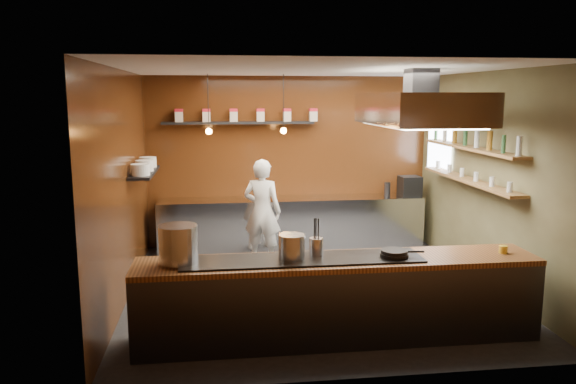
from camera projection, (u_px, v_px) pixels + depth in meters
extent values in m
plane|color=black|center=(313.00, 290.00, 7.80)|extent=(5.00, 5.00, 0.00)
plane|color=#331A09|center=(289.00, 162.00, 9.99)|extent=(5.00, 0.00, 5.00)
plane|color=#331A09|center=(123.00, 187.00, 7.23)|extent=(0.00, 5.00, 5.00)
plane|color=#4C462B|center=(489.00, 180.00, 7.86)|extent=(0.00, 5.00, 5.00)
plane|color=silver|center=(315.00, 69.00, 7.29)|extent=(5.00, 5.00, 0.00)
plane|color=white|center=(439.00, 141.00, 9.45)|extent=(0.00, 1.00, 1.00)
cube|color=silver|center=(292.00, 223.00, 9.85)|extent=(4.60, 0.65, 0.90)
cube|color=#38383D|center=(338.00, 302.00, 6.16)|extent=(4.40, 0.70, 0.86)
cube|color=brown|center=(339.00, 261.00, 6.09)|extent=(4.40, 0.72, 0.06)
cube|color=black|center=(302.00, 259.00, 6.03)|extent=(2.60, 0.55, 0.02)
cube|color=black|center=(238.00, 123.00, 9.62)|extent=(2.60, 0.26, 0.04)
cube|color=black|center=(145.00, 173.00, 8.22)|extent=(0.30, 1.40, 0.04)
cube|color=brown|center=(470.00, 148.00, 8.06)|extent=(0.26, 2.80, 0.04)
cube|color=brown|center=(469.00, 180.00, 8.14)|extent=(0.26, 2.80, 0.04)
cube|color=#38383D|center=(421.00, 81.00, 7.09)|extent=(0.35, 0.35, 0.30)
cube|color=silver|center=(420.00, 109.00, 7.15)|extent=(1.20, 2.00, 0.40)
cube|color=white|center=(419.00, 125.00, 7.18)|extent=(1.00, 1.80, 0.02)
cylinder|color=black|center=(208.00, 103.00, 8.85)|extent=(0.01, 0.01, 0.90)
sphere|color=orange|center=(209.00, 131.00, 8.93)|extent=(0.10, 0.10, 0.10)
cylinder|color=black|center=(284.00, 103.00, 9.00)|extent=(0.01, 0.01, 0.90)
sphere|color=orange|center=(284.00, 131.00, 9.08)|extent=(0.10, 0.10, 0.10)
cube|color=#BDAF9D|center=(179.00, 117.00, 9.47)|extent=(0.13, 0.13, 0.17)
cube|color=#B01526|center=(179.00, 110.00, 9.45)|extent=(0.13, 0.13, 0.05)
cube|color=#BDAF9D|center=(207.00, 117.00, 9.53)|extent=(0.13, 0.13, 0.17)
cube|color=#B01526|center=(206.00, 110.00, 9.51)|extent=(0.13, 0.13, 0.05)
cube|color=#BDAF9D|center=(234.00, 117.00, 9.59)|extent=(0.13, 0.13, 0.17)
cube|color=#B01526|center=(234.00, 110.00, 9.57)|extent=(0.13, 0.13, 0.05)
cube|color=#BDAF9D|center=(260.00, 117.00, 9.65)|extent=(0.13, 0.13, 0.17)
cube|color=#B01526|center=(260.00, 110.00, 9.63)|extent=(0.14, 0.13, 0.05)
cube|color=#BDAF9D|center=(287.00, 116.00, 9.71)|extent=(0.13, 0.13, 0.17)
cube|color=#B01526|center=(287.00, 110.00, 9.69)|extent=(0.14, 0.13, 0.05)
cube|color=#BDAF9D|center=(313.00, 116.00, 9.76)|extent=(0.13, 0.13, 0.17)
cube|color=#B01526|center=(313.00, 110.00, 9.75)|extent=(0.14, 0.13, 0.05)
cylinder|color=silver|center=(140.00, 170.00, 7.76)|extent=(0.26, 0.26, 0.16)
cylinder|color=silver|center=(144.00, 166.00, 8.20)|extent=(0.26, 0.26, 0.16)
cylinder|color=silver|center=(148.00, 162.00, 8.64)|extent=(0.26, 0.26, 0.16)
cylinder|color=silver|center=(519.00, 146.00, 6.77)|extent=(0.06, 0.06, 0.24)
cylinder|color=#2D5933|center=(504.00, 144.00, 7.13)|extent=(0.06, 0.06, 0.24)
cylinder|color=#8C601E|center=(490.00, 141.00, 7.50)|extent=(0.06, 0.06, 0.24)
cylinder|color=silver|center=(477.00, 139.00, 7.86)|extent=(0.06, 0.06, 0.24)
cylinder|color=#2D5933|center=(465.00, 137.00, 8.22)|extent=(0.06, 0.06, 0.24)
cylinder|color=#8C601E|center=(455.00, 135.00, 8.58)|extent=(0.06, 0.06, 0.24)
cylinder|color=silver|center=(445.00, 134.00, 8.95)|extent=(0.06, 0.06, 0.24)
cylinder|color=#2D5933|center=(436.00, 132.00, 9.31)|extent=(0.06, 0.06, 0.24)
cylinder|color=silver|center=(510.00, 187.00, 7.01)|extent=(0.07, 0.07, 0.13)
cylinder|color=silver|center=(492.00, 182.00, 7.46)|extent=(0.07, 0.07, 0.13)
cylinder|color=silver|center=(476.00, 177.00, 7.90)|extent=(0.07, 0.07, 0.13)
cylinder|color=silver|center=(462.00, 172.00, 8.35)|extent=(0.07, 0.07, 0.13)
cylinder|color=silver|center=(449.00, 168.00, 8.80)|extent=(0.07, 0.07, 0.13)
cylinder|color=silver|center=(438.00, 165.00, 9.25)|extent=(0.07, 0.07, 0.13)
cylinder|color=#B6B9BD|center=(178.00, 244.00, 5.86)|extent=(0.51, 0.51, 0.40)
cylinder|color=silver|center=(292.00, 247.00, 5.99)|extent=(0.34, 0.34, 0.27)
cylinder|color=silver|center=(316.00, 247.00, 6.11)|extent=(0.20, 0.20, 0.20)
cylinder|color=black|center=(394.00, 255.00, 6.08)|extent=(0.31, 0.31, 0.04)
cylinder|color=black|center=(394.00, 252.00, 6.07)|extent=(0.29, 0.29, 0.04)
cylinder|color=black|center=(416.00, 252.00, 6.08)|extent=(0.18, 0.05, 0.02)
cylinder|color=gold|center=(503.00, 249.00, 6.29)|extent=(0.11, 0.11, 0.09)
cube|color=black|center=(410.00, 186.00, 9.93)|extent=(0.37, 0.35, 0.36)
imported|color=white|center=(262.00, 211.00, 8.95)|extent=(0.72, 0.61, 1.68)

